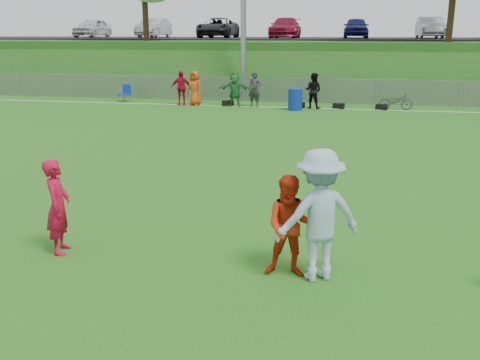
% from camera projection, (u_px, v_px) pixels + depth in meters
% --- Properties ---
extents(ground, '(120.00, 120.00, 0.00)m').
position_uv_depth(ground, '(191.00, 253.00, 9.03)').
color(ground, '#1E5912').
rests_on(ground, ground).
extents(sideline_far, '(60.00, 0.10, 0.01)m').
position_uv_depth(sideline_far, '(293.00, 108.00, 26.04)').
color(sideline_far, white).
rests_on(sideline_far, ground).
extents(fence, '(58.00, 0.06, 1.30)m').
position_uv_depth(fence, '(297.00, 90.00, 27.76)').
color(fence, gray).
rests_on(fence, ground).
extents(berm, '(120.00, 18.00, 3.00)m').
position_uv_depth(berm, '(311.00, 62.00, 37.93)').
color(berm, '#1E4B15').
rests_on(berm, ground).
extents(parking_lot, '(120.00, 12.00, 0.10)m').
position_uv_depth(parking_lot, '(314.00, 39.00, 39.40)').
color(parking_lot, black).
rests_on(parking_lot, berm).
extents(car_row, '(32.04, 5.18, 1.44)m').
position_uv_depth(car_row, '(297.00, 28.00, 38.46)').
color(car_row, silver).
rests_on(car_row, parking_lot).
extents(spectator_row, '(7.63, 0.86, 1.69)m').
position_uv_depth(spectator_row, '(237.00, 89.00, 26.33)').
color(spectator_row, '#B30C22').
rests_on(spectator_row, ground).
extents(gear_bags, '(8.06, 0.55, 0.26)m').
position_uv_depth(gear_bags, '(311.00, 105.00, 25.95)').
color(gear_bags, black).
rests_on(gear_bags, ground).
extents(player_red_left, '(0.52, 0.67, 1.61)m').
position_uv_depth(player_red_left, '(58.00, 207.00, 8.89)').
color(player_red_left, '#B60C2C').
rests_on(player_red_left, ground).
extents(player_red_center, '(0.79, 0.63, 1.59)m').
position_uv_depth(player_red_center, '(291.00, 227.00, 8.02)').
color(player_red_center, red).
rests_on(player_red_center, ground).
extents(player_blue, '(1.49, 1.24, 2.00)m').
position_uv_depth(player_blue, '(319.00, 215.00, 7.88)').
color(player_blue, '#98B4D2').
rests_on(player_blue, ground).
extents(recycling_bin, '(0.83, 0.83, 1.01)m').
position_uv_depth(recycling_bin, '(295.00, 99.00, 25.12)').
color(recycling_bin, '#0D2895').
rests_on(recycling_bin, ground).
extents(camp_chair, '(0.58, 0.59, 0.89)m').
position_uv_depth(camp_chair, '(125.00, 97.00, 28.17)').
color(camp_chair, '#0F29A3').
rests_on(camp_chair, ground).
extents(bicycle, '(1.57, 0.64, 0.81)m').
position_uv_depth(bicycle, '(396.00, 101.00, 25.27)').
color(bicycle, '#2B2B2E').
rests_on(bicycle, ground).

